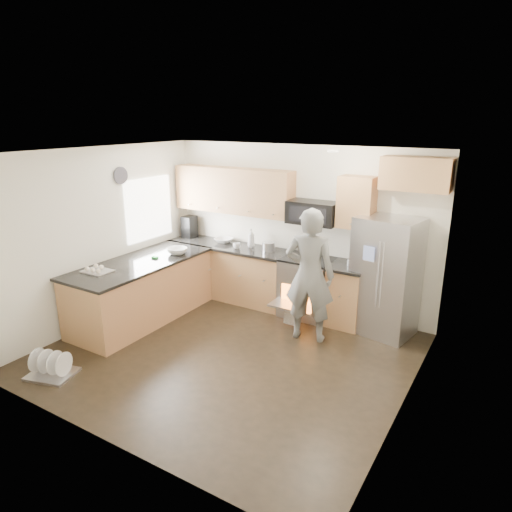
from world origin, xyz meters
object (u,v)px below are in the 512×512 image
Objects in this scene: stove_range at (308,274)px; person at (309,275)px; dish_rack at (51,369)px; refrigerator at (386,277)px.

stove_range is 0.96× the size of person.
person reaches higher than dish_rack.
stove_range is 1.06× the size of refrigerator.
dish_rack is at bearing 35.41° from person.
dish_rack is at bearing -120.24° from stove_range.
dish_rack is at bearing -123.51° from refrigerator.
stove_range is at bearing -77.10° from person.
refrigerator reaches higher than dish_rack.
refrigerator is (1.19, 0.01, 0.17)m from stove_range.
stove_range is 0.85m from person.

